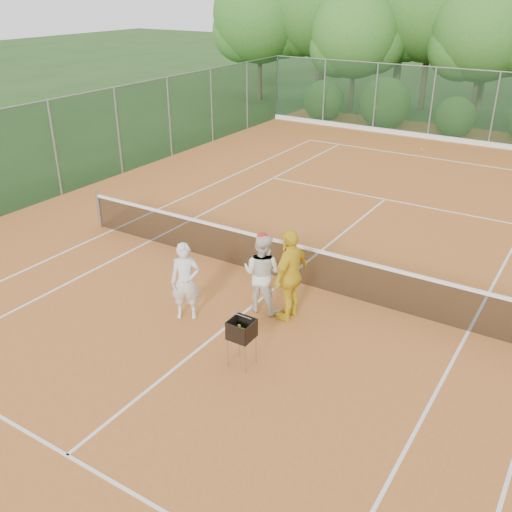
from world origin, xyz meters
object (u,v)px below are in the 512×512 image
Objects in this scene: player_yellow at (290,275)px; ball_hopper at (242,330)px; player_center_grp at (262,273)px; player_white at (185,281)px.

player_yellow reaches higher than ball_hopper.
player_center_grp is 0.90× the size of player_yellow.
player_center_grp is at bearing 131.53° from ball_hopper.
player_center_grp is (1.14, 1.05, 0.05)m from player_white.
player_yellow is 2.08× the size of ball_hopper.
player_center_grp reaches higher than player_white.
ball_hopper is at bearing -68.81° from player_center_grp.
ball_hopper is (0.09, -1.88, -0.23)m from player_yellow.
player_white is 1.55m from player_center_grp.
player_yellow reaches higher than player_center_grp.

